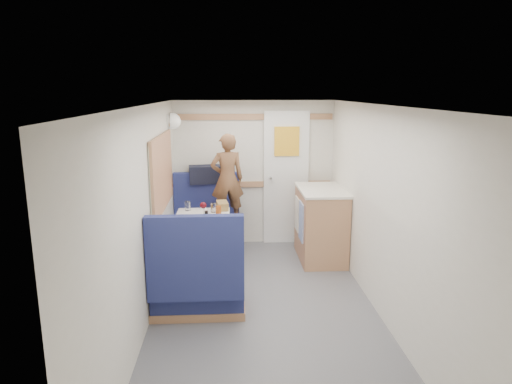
{
  "coord_description": "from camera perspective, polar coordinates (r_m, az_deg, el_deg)",
  "views": [
    {
      "loc": [
        -0.33,
        -3.98,
        2.13
      ],
      "look_at": [
        -0.05,
        0.9,
        1.04
      ],
      "focal_mm": 32.0,
      "sensor_mm": 36.0,
      "label": 1
    }
  ],
  "objects": [
    {
      "name": "wall_right",
      "position": [
        4.38,
        15.86,
        -2.85
      ],
      "size": [
        0.02,
        4.5,
        2.0
      ],
      "primitive_type": "cube",
      "color": "silver",
      "rests_on": "floor"
    },
    {
      "name": "cheese_block",
      "position": [
        4.99,
        -7.15,
        -3.49
      ],
      "size": [
        0.11,
        0.09,
        0.03
      ],
      "primitive_type": "cube",
      "rotation": [
        0.0,
        0.0,
        0.36
      ],
      "color": "#F4E68D",
      "rests_on": "tray"
    },
    {
      "name": "bread_loaf",
      "position": [
        5.53,
        -4.22,
        -1.7
      ],
      "size": [
        0.15,
        0.24,
        0.09
      ],
      "primitive_type": "cube",
      "rotation": [
        0.0,
        0.0,
        0.13
      ],
      "color": "brown",
      "rests_on": "dinette_table"
    },
    {
      "name": "galley_counter",
      "position": [
        5.89,
        8.06,
        -3.93
      ],
      "size": [
        0.57,
        0.92,
        0.92
      ],
      "color": "#9E6647",
      "rests_on": "floor"
    },
    {
      "name": "wall_left",
      "position": [
        4.21,
        -13.78,
        -3.34
      ],
      "size": [
        0.02,
        4.5,
        2.0
      ],
      "primitive_type": "cube",
      "color": "silver",
      "rests_on": "floor"
    },
    {
      "name": "pepper_grinder",
      "position": [
        5.11,
        -6.22,
        -2.9
      ],
      "size": [
        0.04,
        0.04,
        0.1
      ],
      "primitive_type": "cylinder",
      "color": "black",
      "rests_on": "dinette_table"
    },
    {
      "name": "beer_glass",
      "position": [
        5.3,
        -4.72,
        -2.29
      ],
      "size": [
        0.07,
        0.07,
        0.1
      ],
      "primitive_type": "cylinder",
      "color": "#8A3E14",
      "rests_on": "dinette_table"
    },
    {
      "name": "person",
      "position": [
        5.79,
        -3.62,
        1.62
      ],
      "size": [
        0.47,
        0.35,
        1.16
      ],
      "primitive_type": "imported",
      "rotation": [
        0.0,
        0.0,
        3.33
      ],
      "color": "brown",
      "rests_on": "bench_far"
    },
    {
      "name": "wine_glass",
      "position": [
        5.23,
        -6.62,
        -1.74
      ],
      "size": [
        0.08,
        0.08,
        0.17
      ],
      "color": "white",
      "rests_on": "dinette_table"
    },
    {
      "name": "dinette_table",
      "position": [
        5.23,
        -6.72,
        -4.88
      ],
      "size": [
        0.62,
        0.92,
        0.72
      ],
      "color": "white",
      "rests_on": "floor"
    },
    {
      "name": "side_window",
      "position": [
        5.11,
        -11.73,
        2.43
      ],
      "size": [
        0.04,
        1.3,
        0.72
      ],
      "primitive_type": "cube",
      "color": "gray",
      "rests_on": "wall_left"
    },
    {
      "name": "wall_back",
      "position": [
        6.34,
        -0.3,
        2.35
      ],
      "size": [
        2.2,
        0.02,
        2.0
      ],
      "primitive_type": "cube",
      "color": "silver",
      "rests_on": "floor"
    },
    {
      "name": "tumbler_right",
      "position": [
        5.41,
        -5.34,
        -1.97
      ],
      "size": [
        0.07,
        0.07,
        0.11
      ],
      "primitive_type": "cylinder",
      "color": "white",
      "rests_on": "dinette_table"
    },
    {
      "name": "orange_fruit",
      "position": [
        4.98,
        -5.24,
        -3.21
      ],
      "size": [
        0.08,
        0.08,
        0.08
      ],
      "primitive_type": "sphere",
      "color": "#EB530A",
      "rests_on": "tray"
    },
    {
      "name": "tumbler_left",
      "position": [
        4.83,
        -8.99,
        -3.88
      ],
      "size": [
        0.07,
        0.07,
        0.11
      ],
      "primitive_type": "cylinder",
      "color": "white",
      "rests_on": "dinette_table"
    },
    {
      "name": "bench_far",
      "position": [
        6.13,
        -6.19,
        -4.82
      ],
      "size": [
        0.9,
        0.59,
        1.05
      ],
      "color": "navy",
      "rests_on": "floor"
    },
    {
      "name": "salt_grinder",
      "position": [
        5.28,
        -6.47,
        -2.45
      ],
      "size": [
        0.04,
        0.04,
        0.09
      ],
      "primitive_type": "cylinder",
      "color": "white",
      "rests_on": "dinette_table"
    },
    {
      "name": "bench_near",
      "position": [
        4.52,
        -7.26,
        -11.4
      ],
      "size": [
        0.9,
        0.59,
        1.05
      ],
      "color": "navy",
      "rests_on": "floor"
    },
    {
      "name": "tumbler_mid",
      "position": [
        5.52,
        -8.54,
        -1.74
      ],
      "size": [
        0.07,
        0.07,
        0.11
      ],
      "primitive_type": "cylinder",
      "color": "white",
      "rests_on": "dinette_table"
    },
    {
      "name": "floor",
      "position": [
        4.53,
        1.27,
        -15.47
      ],
      "size": [
        4.5,
        4.5,
        0.0
      ],
      "primitive_type": "plane",
      "color": "#515156",
      "rests_on": "ground"
    },
    {
      "name": "ceiling",
      "position": [
        4.0,
        1.41,
        10.73
      ],
      "size": [
        4.5,
        4.5,
        0.0
      ],
      "primitive_type": "plane",
      "rotation": [
        3.14,
        0.0,
        0.0
      ],
      "color": "silver",
      "rests_on": "wall_back"
    },
    {
      "name": "ledge",
      "position": [
        6.24,
        -6.21,
        0.97
      ],
      "size": [
        0.9,
        0.14,
        0.04
      ],
      "primitive_type": "cube",
      "color": "#9E6647",
      "rests_on": "bench_far"
    },
    {
      "name": "duffel_bag",
      "position": [
        6.21,
        -6.08,
        2.22
      ],
      "size": [
        0.52,
        0.29,
        0.24
      ],
      "primitive_type": "cube",
      "rotation": [
        0.0,
        0.0,
        0.12
      ],
      "color": "black",
      "rests_on": "ledge"
    },
    {
      "name": "oak_trim_low",
      "position": [
        6.35,
        -0.28,
        0.98
      ],
      "size": [
        2.15,
        0.02,
        0.08
      ],
      "primitive_type": "cube",
      "color": "#9E6647",
      "rests_on": "wall_back"
    },
    {
      "name": "oak_trim_high",
      "position": [
        6.23,
        -0.29,
        9.39
      ],
      "size": [
        2.15,
        0.02,
        0.08
      ],
      "primitive_type": "cube",
      "color": "#9E6647",
      "rests_on": "wall_back"
    },
    {
      "name": "rear_door",
      "position": [
        6.35,
        3.77,
        2.08
      ],
      "size": [
        0.62,
        0.12,
        1.86
      ],
      "color": "white",
      "rests_on": "wall_back"
    },
    {
      "name": "tray",
      "position": [
        4.9,
        -5.35,
        -4.08
      ],
      "size": [
        0.31,
        0.37,
        0.02
      ],
      "primitive_type": "cube",
      "rotation": [
        0.0,
        0.0,
        -0.23
      ],
      "color": "white",
      "rests_on": "dinette_table"
    },
    {
      "name": "dome_light",
      "position": [
        5.89,
        -10.37,
        8.7
      ],
      "size": [
        0.2,
        0.2,
        0.2
      ],
      "primitive_type": "sphere",
      "color": "white",
      "rests_on": "wall_left"
    }
  ]
}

